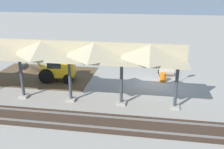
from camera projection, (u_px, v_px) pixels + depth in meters
ground_plane at (153, 84)px, 23.46m from camera, size 120.00×120.00×0.00m
dirt_work_zone at (43, 76)px, 25.68m from camera, size 10.24×7.00×0.01m
platform_canopy at (18, 48)px, 19.33m from camera, size 25.61×3.20×4.90m
rail_tracks at (153, 127)px, 16.34m from camera, size 60.00×2.58×0.15m
stop_sign at (182, 66)px, 23.55m from camera, size 0.74×0.25×2.22m
backhoe at (56, 68)px, 23.88m from camera, size 5.27×1.98×2.82m
dirt_mound at (29, 71)px, 27.06m from camera, size 5.18×5.18×1.33m
concrete_pipe at (166, 72)px, 25.50m from camera, size 1.65×1.08×0.84m
traffic_barrel at (163, 77)px, 23.88m from camera, size 0.56×0.56×0.90m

